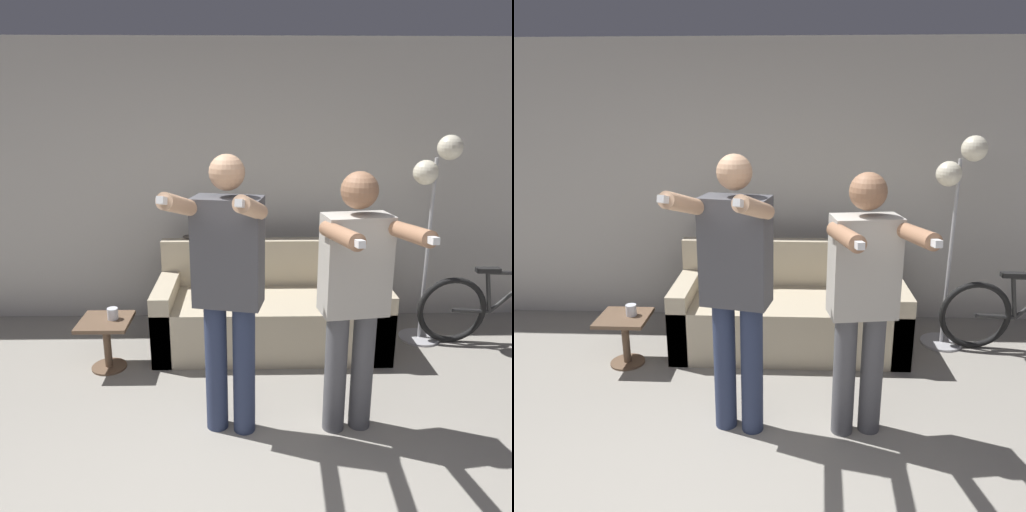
{
  "view_description": "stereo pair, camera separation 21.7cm",
  "coord_description": "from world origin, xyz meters",
  "views": [
    {
      "loc": [
        0.24,
        -1.62,
        2.02
      ],
      "look_at": [
        0.31,
        1.77,
        1.0
      ],
      "focal_mm": 35.0,
      "sensor_mm": 36.0,
      "label": 1
    },
    {
      "loc": [
        0.46,
        -1.62,
        2.02
      ],
      "look_at": [
        0.31,
        1.77,
        1.0
      ],
      "focal_mm": 35.0,
      "sensor_mm": 36.0,
      "label": 2
    }
  ],
  "objects": [
    {
      "name": "cup",
      "position": [
        -0.81,
        2.01,
        0.46
      ],
      "size": [
        0.08,
        0.08,
        0.09
      ],
      "color": "silver",
      "rests_on": "side_table"
    },
    {
      "name": "cat",
      "position": [
        -0.07,
        2.7,
        0.94
      ],
      "size": [
        0.42,
        0.14,
        0.17
      ],
      "color": "#3D3833",
      "rests_on": "couch"
    },
    {
      "name": "floor_lamp",
      "position": [
        1.8,
        2.46,
        1.35
      ],
      "size": [
        0.38,
        0.36,
        1.8
      ],
      "color": "#B2B2B7",
      "rests_on": "ground_plane"
    },
    {
      "name": "person_right",
      "position": [
        0.89,
        1.17,
        0.96
      ],
      "size": [
        0.53,
        0.72,
        1.67
      ],
      "rotation": [
        0.0,
        0.0,
        0.14
      ],
      "color": "#56565B",
      "rests_on": "ground_plane"
    },
    {
      "name": "side_table",
      "position": [
        -0.87,
        1.99,
        0.29
      ],
      "size": [
        0.39,
        0.39,
        0.42
      ],
      "color": "brown",
      "rests_on": "ground_plane"
    },
    {
      "name": "person_left",
      "position": [
        0.13,
        1.17,
        1.02
      ],
      "size": [
        0.57,
        0.73,
        1.76
      ],
      "rotation": [
        0.0,
        0.0,
        -0.21
      ],
      "color": "#2D3856",
      "rests_on": "ground_plane"
    },
    {
      "name": "wall_back",
      "position": [
        0.0,
        3.05,
        1.3
      ],
      "size": [
        10.0,
        0.05,
        2.6
      ],
      "color": "beige",
      "rests_on": "ground_plane"
    },
    {
      "name": "couch",
      "position": [
        0.45,
        2.39,
        0.29
      ],
      "size": [
        1.94,
        0.83,
        0.87
      ],
      "color": "beige",
      "rests_on": "ground_plane"
    }
  ]
}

